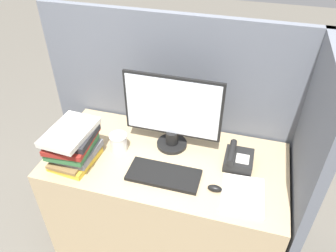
% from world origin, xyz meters
% --- Properties ---
extents(cubicle_panel_rear, '(1.72, 0.04, 1.45)m').
position_xyz_m(cubicle_panel_rear, '(0.00, 0.69, 0.73)').
color(cubicle_panel_rear, slate).
rests_on(cubicle_panel_rear, ground_plane).
extents(cubicle_panel_right, '(0.04, 0.71, 1.45)m').
position_xyz_m(cubicle_panel_right, '(0.70, 0.36, 0.73)').
color(cubicle_panel_right, slate).
rests_on(cubicle_panel_right, ground_plane).
extents(desk, '(1.32, 0.65, 0.76)m').
position_xyz_m(desk, '(0.00, 0.33, 0.38)').
color(desk, tan).
rests_on(desk, ground_plane).
extents(monitor, '(0.54, 0.17, 0.45)m').
position_xyz_m(monitor, '(0.00, 0.45, 0.99)').
color(monitor, black).
rests_on(monitor, desk).
extents(keyboard, '(0.38, 0.17, 0.02)m').
position_xyz_m(keyboard, '(0.03, 0.20, 0.77)').
color(keyboard, black).
rests_on(keyboard, desk).
extents(mouse, '(0.07, 0.04, 0.03)m').
position_xyz_m(mouse, '(0.30, 0.18, 0.78)').
color(mouse, black).
rests_on(mouse, desk).
extents(coffee_cup, '(0.10, 0.10, 0.10)m').
position_xyz_m(coffee_cup, '(-0.28, 0.33, 0.82)').
color(coffee_cup, white).
rests_on(coffee_cup, desk).
extents(book_stack, '(0.24, 0.32, 0.22)m').
position_xyz_m(book_stack, '(-0.47, 0.18, 0.88)').
color(book_stack, gold).
rests_on(book_stack, desk).
extents(desk_telephone, '(0.15, 0.18, 0.10)m').
position_xyz_m(desk_telephone, '(0.38, 0.39, 0.80)').
color(desk_telephone, black).
rests_on(desk_telephone, desk).
extents(paper_pile, '(0.22, 0.26, 0.01)m').
position_xyz_m(paper_pile, '(0.43, 0.18, 0.77)').
color(paper_pile, white).
rests_on(paper_pile, desk).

